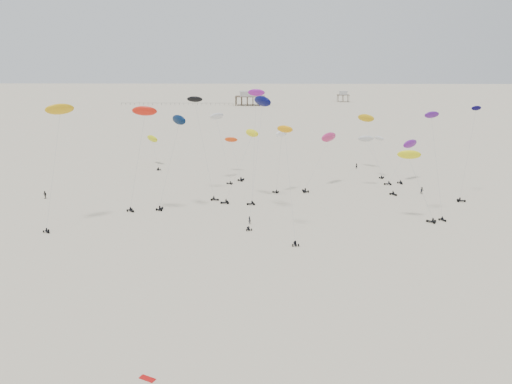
{
  "coord_description": "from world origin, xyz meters",
  "views": [
    {
      "loc": [
        2.12,
        -7.28,
        32.76
      ],
      "look_at": [
        0.0,
        88.0,
        7.0
      ],
      "focal_mm": 35.0,
      "sensor_mm": 36.0,
      "label": 1
    }
  ],
  "objects_px": {
    "pavilion_main": "(250,99)",
    "pavilion_small": "(343,97)",
    "spectator_0": "(250,224)",
    "rig_9": "(218,125)",
    "rig_4": "(374,154)",
    "rig_0": "(434,140)"
  },
  "relations": [
    {
      "from": "rig_4",
      "to": "spectator_0",
      "type": "height_order",
      "value": "rig_4"
    },
    {
      "from": "rig_4",
      "to": "pavilion_main",
      "type": "bearing_deg",
      "value": -110.24
    },
    {
      "from": "pavilion_main",
      "to": "spectator_0",
      "type": "height_order",
      "value": "pavilion_main"
    },
    {
      "from": "rig_9",
      "to": "rig_0",
      "type": "bearing_deg",
      "value": -113.13
    },
    {
      "from": "rig_0",
      "to": "pavilion_main",
      "type": "bearing_deg",
      "value": -105.47
    },
    {
      "from": "rig_4",
      "to": "spectator_0",
      "type": "distance_m",
      "value": 43.85
    },
    {
      "from": "pavilion_main",
      "to": "spectator_0",
      "type": "distance_m",
      "value": 261.22
    },
    {
      "from": "rig_0",
      "to": "pavilion_small",
      "type": "bearing_deg",
      "value": -120.66
    },
    {
      "from": "rig_4",
      "to": "spectator_0",
      "type": "bearing_deg",
      "value": 14.33
    },
    {
      "from": "pavilion_main",
      "to": "rig_4",
      "type": "relative_size",
      "value": 1.31
    },
    {
      "from": "pavilion_main",
      "to": "rig_9",
      "type": "relative_size",
      "value": 1.11
    },
    {
      "from": "spectator_0",
      "to": "rig_9",
      "type": "bearing_deg",
      "value": -37.88
    },
    {
      "from": "pavilion_main",
      "to": "rig_9",
      "type": "xyz_separation_m",
      "value": [
        -1.13,
        -221.8,
        10.72
      ]
    },
    {
      "from": "rig_0",
      "to": "rig_9",
      "type": "distance_m",
      "value": 57.46
    },
    {
      "from": "rig_9",
      "to": "pavilion_main",
      "type": "bearing_deg",
      "value": 9.25
    },
    {
      "from": "pavilion_main",
      "to": "pavilion_small",
      "type": "relative_size",
      "value": 2.33
    },
    {
      "from": "pavilion_main",
      "to": "spectator_0",
      "type": "xyz_separation_m",
      "value": [
        8.66,
        -261.04,
        -4.22
      ]
    },
    {
      "from": "pavilion_main",
      "to": "rig_0",
      "type": "relative_size",
      "value": 0.95
    },
    {
      "from": "rig_9",
      "to": "rig_4",
      "type": "bearing_deg",
      "value": -93.34
    },
    {
      "from": "rig_0",
      "to": "spectator_0",
      "type": "height_order",
      "value": "rig_0"
    },
    {
      "from": "rig_4",
      "to": "spectator_0",
      "type": "relative_size",
      "value": 8.39
    },
    {
      "from": "rig_9",
      "to": "spectator_0",
      "type": "xyz_separation_m",
      "value": [
        9.79,
        -39.24,
        -14.94
      ]
    }
  ]
}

